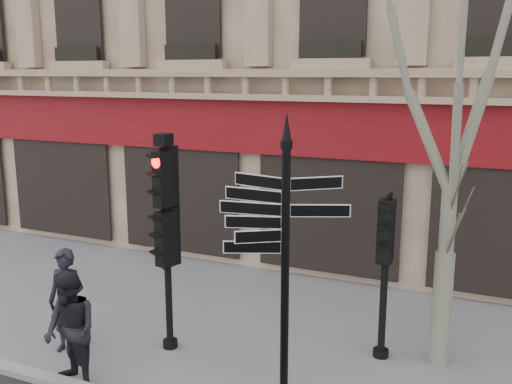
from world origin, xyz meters
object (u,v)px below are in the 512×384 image
at_px(traffic_signal_main, 166,216).
at_px(pedestrian_a, 67,301).
at_px(plane_tree, 461,41).
at_px(traffic_signal_secondary, 386,249).
at_px(pedestrian_b, 71,330).
at_px(fingerpost, 286,218).

distance_m(traffic_signal_main, pedestrian_a, 2.31).
relative_size(traffic_signal_main, plane_tree, 0.51).
relative_size(traffic_signal_secondary, pedestrian_b, 1.49).
height_order(traffic_signal_main, pedestrian_a, traffic_signal_main).
xyz_separation_m(fingerpost, traffic_signal_secondary, (0.94, 2.26, -0.97)).
xyz_separation_m(plane_tree, pedestrian_b, (-5.16, -3.12, -4.38)).
height_order(fingerpost, pedestrian_a, fingerpost).
relative_size(traffic_signal_main, pedestrian_b, 2.04).
bearing_deg(plane_tree, pedestrian_a, -159.69).
xyz_separation_m(traffic_signal_main, plane_tree, (4.48, 1.38, 2.88)).
bearing_deg(traffic_signal_secondary, fingerpost, -114.61).
bearing_deg(traffic_signal_main, traffic_signal_secondary, 31.94).
bearing_deg(pedestrian_a, plane_tree, 9.82).
relative_size(plane_tree, pedestrian_b, 4.00).
xyz_separation_m(plane_tree, pedestrian_a, (-6.03, -2.23, -4.38)).
relative_size(fingerpost, pedestrian_a, 2.32).
bearing_deg(pedestrian_a, fingerpost, -13.44).
height_order(traffic_signal_secondary, pedestrian_b, traffic_signal_secondary).
distance_m(traffic_signal_main, plane_tree, 5.51).
relative_size(fingerpost, pedestrian_b, 2.31).
xyz_separation_m(fingerpost, pedestrian_b, (-3.28, -0.67, -1.99)).
bearing_deg(plane_tree, fingerpost, -127.51).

